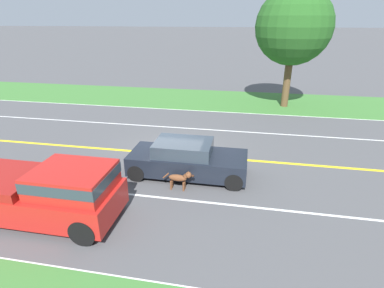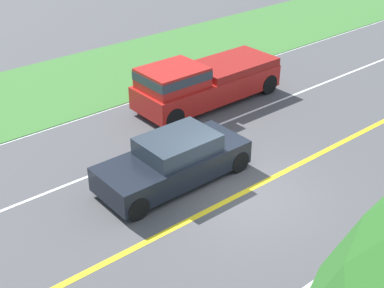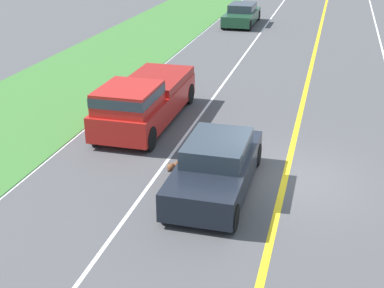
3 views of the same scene
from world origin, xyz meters
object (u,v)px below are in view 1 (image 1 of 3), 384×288
dog (180,178)px  roadside_tree_left_near (294,27)px  pickup_truck (33,191)px  ego_car (187,159)px

dog → roadside_tree_left_near: (-11.96, 4.69, 4.69)m
dog → roadside_tree_left_near: size_ratio=0.15×
dog → roadside_tree_left_near: bearing=160.8°
roadside_tree_left_near → pickup_truck: bearing=-31.3°
pickup_truck → roadside_tree_left_near: (-14.26, 8.69, 4.25)m
pickup_truck → ego_car: bearing=130.6°
ego_car → roadside_tree_left_near: 12.62m
ego_car → dog: (1.13, -0.02, -0.19)m
dog → roadside_tree_left_near: 13.67m
ego_car → pickup_truck: 5.29m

